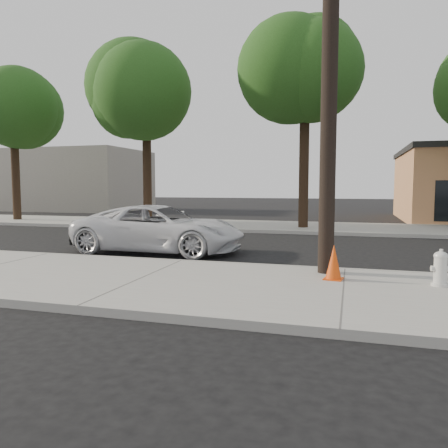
% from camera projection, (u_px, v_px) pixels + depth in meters
% --- Properties ---
extents(ground, '(120.00, 120.00, 0.00)m').
position_uv_depth(ground, '(208.00, 254.00, 13.09)').
color(ground, black).
rests_on(ground, ground).
extents(near_sidewalk, '(90.00, 4.40, 0.15)m').
position_uv_depth(near_sidewalk, '(142.00, 281.00, 8.98)').
color(near_sidewalk, gray).
rests_on(near_sidewalk, ground).
extents(far_sidewalk, '(90.00, 5.00, 0.15)m').
position_uv_depth(far_sidewalk, '(263.00, 226.00, 21.21)').
color(far_sidewalk, gray).
rests_on(far_sidewalk, ground).
extents(curb_near, '(90.00, 0.12, 0.16)m').
position_uv_depth(curb_near, '(182.00, 263.00, 11.08)').
color(curb_near, '#9E9B93').
rests_on(curb_near, ground).
extents(building_far, '(14.00, 8.00, 5.00)m').
position_uv_depth(building_far, '(61.00, 180.00, 37.59)').
color(building_far, gray).
rests_on(building_far, ground).
extents(utility_pole, '(1.40, 0.34, 9.00)m').
position_uv_depth(utility_pole, '(330.00, 58.00, 9.10)').
color(utility_pole, black).
rests_on(utility_pole, near_sidewalk).
extents(tree_a, '(4.65, 4.50, 9.00)m').
position_uv_depth(tree_a, '(14.00, 104.00, 23.89)').
color(tree_a, black).
rests_on(tree_a, far_sidewalk).
extents(tree_b, '(4.34, 4.20, 8.45)m').
position_uv_depth(tree_b, '(148.00, 104.00, 21.89)').
color(tree_b, black).
rests_on(tree_b, far_sidewalk).
extents(tree_c, '(4.96, 4.80, 9.55)m').
position_uv_depth(tree_c, '(310.00, 75.00, 19.18)').
color(tree_c, black).
rests_on(tree_c, far_sidewalk).
extents(police_cruiser, '(5.20, 2.41, 1.44)m').
position_uv_depth(police_cruiser, '(160.00, 229.00, 13.36)').
color(police_cruiser, silver).
rests_on(police_cruiser, ground).
extents(fire_hydrant, '(0.35, 0.32, 0.66)m').
position_uv_depth(fire_hydrant, '(440.00, 269.00, 8.19)').
color(fire_hydrant, silver).
rests_on(fire_hydrant, near_sidewalk).
extents(traffic_cone, '(0.42, 0.42, 0.71)m').
position_uv_depth(traffic_cone, '(334.00, 263.00, 8.77)').
color(traffic_cone, '#E6460C').
rests_on(traffic_cone, near_sidewalk).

